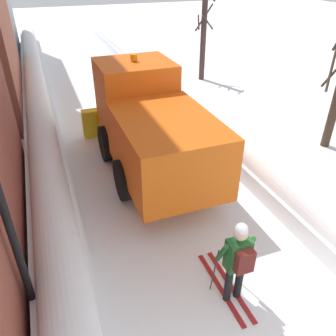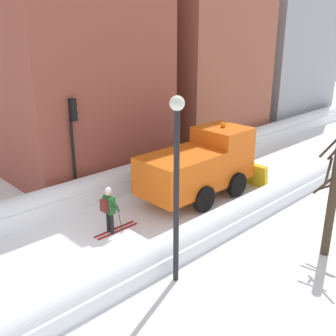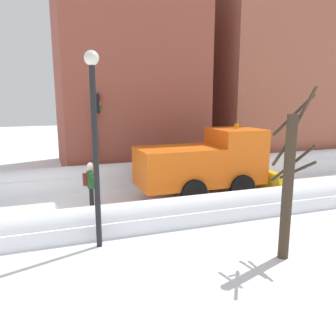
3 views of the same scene
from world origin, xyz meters
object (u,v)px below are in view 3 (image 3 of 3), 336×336
Objects in this scene: traffic_light_pole at (96,122)px; street_lamp at (94,128)px; plow_truck at (207,163)px; skier at (91,183)px; bare_tree_near at (288,183)px.

street_lamp is (7.08, -1.09, 0.36)m from traffic_light_pole.
street_lamp reaches higher than plow_truck.
skier is 0.41× the size of traffic_light_pole.
street_lamp reaches higher than skier.
plow_truck is at bearing 174.14° from bare_tree_near.
street_lamp is 5.37m from bare_tree_near.
bare_tree_near reaches higher than skier.
skier is (-0.03, -4.95, -0.48)m from plow_truck.
plow_truck is 4.97m from skier.
street_lamp reaches higher than bare_tree_near.
traffic_light_pole is 0.97× the size of bare_tree_near.
bare_tree_near is (6.06, 4.33, 1.08)m from skier.
traffic_light_pole is at bearing -159.66° from bare_tree_near.
street_lamp is at bearing -117.53° from bare_tree_near.
traffic_light_pole is (-3.42, 0.81, 2.08)m from skier.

